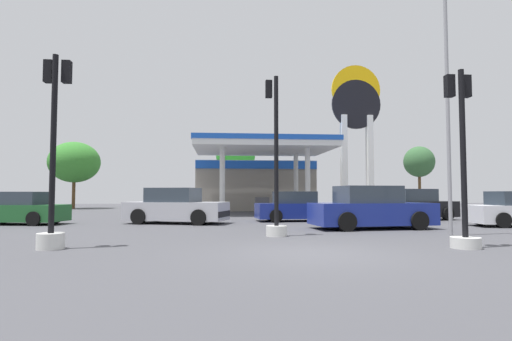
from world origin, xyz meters
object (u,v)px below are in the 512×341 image
(tree_0, at_px, (74,162))
(tree_1, at_px, (236,155))
(station_pole_sign, at_px, (356,120))
(tree_2, at_px, (419,162))
(car_0, at_px, (19,210))
(corner_streetlamp, at_px, (450,89))
(car_2, at_px, (413,206))
(traffic_signal_2, at_px, (53,177))
(traffic_signal_0, at_px, (275,185))
(traffic_signal_1, at_px, (463,180))
(car_1, at_px, (176,207))
(car_3, at_px, (297,208))
(car_5, at_px, (371,209))

(tree_0, xyz_separation_m, tree_1, (14.31, -0.21, 0.73))
(tree_1, bearing_deg, station_pole_sign, -46.85)
(tree_0, distance_m, tree_2, 31.40)
(station_pole_sign, xyz_separation_m, car_0, (-18.59, -9.69, -5.96))
(car_0, distance_m, corner_streetlamp, 17.90)
(car_2, xyz_separation_m, traffic_signal_2, (-13.95, -9.64, 1.05))
(traffic_signal_0, bearing_deg, traffic_signal_1, -37.03)
(car_1, height_order, tree_1, tree_1)
(traffic_signal_0, height_order, traffic_signal_2, traffic_signal_0)
(car_1, relative_size, tree_2, 0.84)
(car_2, distance_m, car_3, 6.04)
(tree_2, bearing_deg, traffic_signal_1, -114.87)
(car_5, height_order, tree_2, tree_2)
(car_2, bearing_deg, corner_streetlamp, -107.35)
(tree_0, relative_size, corner_streetlamp, 0.74)
(station_pole_sign, xyz_separation_m, traffic_signal_2, (-13.95, -18.09, -4.85))
(car_1, bearing_deg, car_0, 179.74)
(car_5, bearing_deg, car_3, 114.03)
(traffic_signal_2, distance_m, tree_0, 28.64)
(traffic_signal_1, height_order, traffic_signal_2, traffic_signal_2)
(car_0, relative_size, tree_1, 0.63)
(car_1, relative_size, traffic_signal_0, 0.94)
(traffic_signal_0, bearing_deg, tree_0, 120.60)
(car_5, relative_size, corner_streetlamp, 0.60)
(car_2, xyz_separation_m, tree_0, (-22.65, 17.55, 3.39))
(car_2, height_order, car_5, car_5)
(car_0, relative_size, car_1, 0.87)
(station_pole_sign, height_order, tree_2, station_pole_sign)
(car_0, xyz_separation_m, tree_1, (10.26, 18.58, 4.19))
(station_pole_sign, xyz_separation_m, car_2, (-0.00, -8.44, -5.90))
(traffic_signal_1, bearing_deg, tree_1, 99.42)
(car_0, xyz_separation_m, traffic_signal_2, (4.64, -8.40, 1.11))
(car_1, bearing_deg, traffic_signal_1, -48.61)
(car_2, distance_m, tree_2, 19.01)
(car_1, bearing_deg, tree_2, 40.92)
(car_2, xyz_separation_m, corner_streetlamp, (-2.41, -7.71, 4.00))
(traffic_signal_2, distance_m, tree_1, 27.73)
(car_5, height_order, tree_1, tree_1)
(car_1, distance_m, tree_1, 19.37)
(station_pole_sign, xyz_separation_m, car_3, (-6.03, -8.66, -5.96))
(car_0, bearing_deg, car_3, 4.68)
(tree_2, bearing_deg, traffic_signal_2, -130.93)
(car_3, bearing_deg, car_1, -169.56)
(corner_streetlamp, bearing_deg, car_2, 72.65)
(car_3, distance_m, traffic_signal_2, 12.36)
(tree_0, bearing_deg, station_pole_sign, -21.90)
(station_pole_sign, distance_m, corner_streetlamp, 16.44)
(car_0, relative_size, tree_2, 0.74)
(car_2, height_order, tree_2, tree_2)
(tree_0, height_order, tree_1, tree_1)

